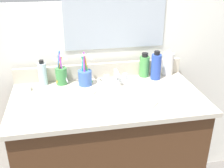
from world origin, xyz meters
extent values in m
cube|color=#4C2D19|center=(0.00, 0.00, 0.42)|extent=(0.97, 0.50, 0.83)
cube|color=beige|center=(0.00, 0.00, 0.84)|extent=(1.01, 0.54, 0.02)
cube|color=beige|center=(0.00, 0.26, 0.90)|extent=(1.01, 0.02, 0.09)
cube|color=white|center=(0.00, 0.32, 0.65)|extent=(2.11, 0.04, 1.30)
cube|color=#B2BCC6|center=(0.10, 0.30, 1.31)|extent=(0.60, 0.01, 0.56)
torus|color=white|center=(0.08, -0.03, 0.86)|extent=(0.37, 0.37, 0.02)
ellipsoid|color=white|center=(0.08, -0.03, 0.82)|extent=(0.32, 0.32, 0.11)
cylinder|color=#B2B5BA|center=(0.08, -0.03, 0.78)|extent=(0.04, 0.04, 0.01)
cube|color=silver|center=(0.08, 0.17, 0.86)|extent=(0.16, 0.05, 0.01)
cylinder|color=silver|center=(0.08, 0.17, 0.90)|extent=(0.02, 0.02, 0.06)
cylinder|color=silver|center=(0.08, 0.14, 0.93)|extent=(0.02, 0.09, 0.02)
cylinder|color=silver|center=(0.02, 0.17, 0.89)|extent=(0.03, 0.03, 0.04)
cylinder|color=silver|center=(0.13, 0.17, 0.89)|extent=(0.03, 0.03, 0.04)
cylinder|color=#4C9E4C|center=(0.27, 0.23, 0.92)|extent=(0.06, 0.06, 0.13)
cylinder|color=black|center=(0.27, 0.23, 0.99)|extent=(0.04, 0.04, 0.02)
cylinder|color=silver|center=(-0.34, 0.22, 0.92)|extent=(0.05, 0.05, 0.13)
cylinder|color=black|center=(-0.34, 0.22, 0.99)|extent=(0.03, 0.03, 0.02)
cylinder|color=white|center=(0.42, 0.23, 0.92)|extent=(0.07, 0.07, 0.14)
cone|color=white|center=(0.42, 0.23, 1.01)|extent=(0.04, 0.04, 0.03)
cylinder|color=#2D4CB2|center=(0.32, 0.17, 0.93)|extent=(0.06, 0.06, 0.15)
cylinder|color=black|center=(0.32, 0.17, 1.02)|extent=(0.03, 0.03, 0.02)
cylinder|color=#3F66B7|center=(-0.10, 0.17, 0.90)|extent=(0.08, 0.08, 0.09)
cylinder|color=yellow|center=(-0.10, 0.18, 0.95)|extent=(0.01, 0.03, 0.17)
cube|color=white|center=(-0.09, 0.19, 1.03)|extent=(0.01, 0.02, 0.01)
cylinder|color=orange|center=(-0.09, 0.17, 0.96)|extent=(0.03, 0.01, 0.18)
cube|color=white|center=(-0.07, 0.17, 1.03)|extent=(0.01, 0.02, 0.01)
cylinder|color=#B23FBF|center=(-0.10, 0.15, 0.96)|extent=(0.01, 0.03, 0.19)
cube|color=white|center=(-0.11, 0.14, 1.04)|extent=(0.01, 0.02, 0.01)
cylinder|color=#26B2B2|center=(-0.11, 0.17, 0.95)|extent=(0.03, 0.01, 0.18)
cube|color=white|center=(-0.13, 0.17, 1.03)|extent=(0.01, 0.02, 0.01)
cylinder|color=green|center=(-0.09, 0.17, 0.95)|extent=(0.06, 0.02, 0.16)
cube|color=white|center=(-0.06, 0.16, 1.01)|extent=(0.01, 0.02, 0.01)
cylinder|color=#3F8C47|center=(-0.23, 0.21, 0.90)|extent=(0.06, 0.06, 0.10)
cylinder|color=orange|center=(-0.24, 0.20, 0.95)|extent=(0.05, 0.03, 0.16)
cube|color=white|center=(-0.26, 0.19, 1.01)|extent=(0.01, 0.02, 0.01)
cylinder|color=white|center=(-0.22, 0.20, 0.95)|extent=(0.05, 0.04, 0.16)
cube|color=white|center=(-0.20, 0.18, 1.01)|extent=(0.01, 0.02, 0.01)
cylinder|color=#D8333F|center=(-0.23, 0.22, 0.94)|extent=(0.01, 0.04, 0.15)
cube|color=white|center=(-0.24, 0.23, 1.00)|extent=(0.01, 0.02, 0.01)
cylinder|color=green|center=(-0.24, 0.20, 0.94)|extent=(0.04, 0.03, 0.16)
cube|color=white|center=(-0.26, 0.19, 1.01)|extent=(0.01, 0.02, 0.01)
cylinder|color=blue|center=(-0.24, 0.21, 0.96)|extent=(0.03, 0.01, 0.19)
cube|color=white|center=(-0.26, 0.21, 1.04)|extent=(0.01, 0.02, 0.01)
cylinder|color=#B23FBF|center=(-0.23, 0.20, 0.96)|extent=(0.02, 0.03, 0.18)
cube|color=white|center=(-0.23, 0.18, 1.03)|extent=(0.01, 0.02, 0.01)
cube|color=white|center=(-0.43, 0.16, 0.87)|extent=(0.06, 0.04, 0.02)
camera|label=1|loc=(-0.21, -1.24, 1.52)|focal=43.22mm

